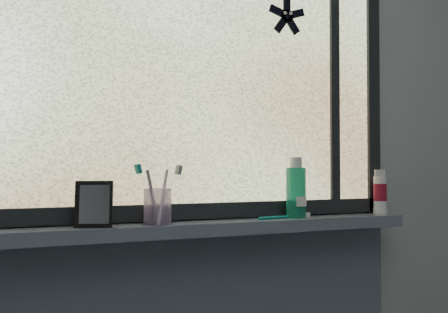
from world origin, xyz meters
name	(u,v)px	position (x,y,z in m)	size (l,w,h in m)	color
wall_back	(174,149)	(0.00, 1.30, 1.25)	(3.00, 0.01, 2.50)	#9EA3A8
windowsill	(181,229)	(0.00, 1.23, 1.00)	(1.62, 0.14, 0.04)	#50596B
window_pane	(176,61)	(0.00, 1.28, 1.53)	(1.50, 0.01, 1.00)	silver
frame_bottom	(176,212)	(0.00, 1.28, 1.05)	(1.60, 0.03, 0.05)	black
frame_right	(372,78)	(0.78, 1.28, 1.53)	(0.05, 0.03, 1.10)	black
frame_mullion	(333,75)	(0.60, 1.28, 1.53)	(0.04, 0.03, 1.00)	black
starfish_sticker	(287,16)	(0.40, 1.27, 1.72)	(0.15, 0.02, 0.15)	black
vanity_mirror	(94,204)	(-0.27, 1.21, 1.09)	(0.10, 0.05, 0.13)	black
toothbrush_cup	(158,206)	(-0.08, 1.21, 1.07)	(0.08, 0.08, 0.11)	#C2A4D9
toothbrush_lying	(281,216)	(0.35, 1.22, 1.03)	(0.23, 0.02, 0.02)	#0D7B74
mouthwash_bottle	(296,187)	(0.41, 1.23, 1.12)	(0.07, 0.07, 0.17)	#1C936D
cream_tube	(380,190)	(0.77, 1.23, 1.11)	(0.05, 0.05, 0.12)	silver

